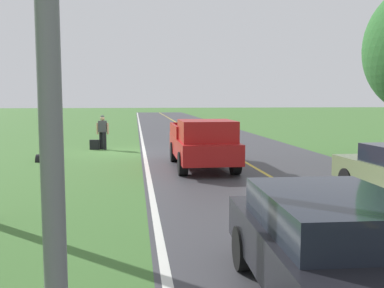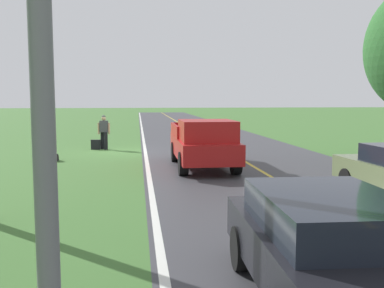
% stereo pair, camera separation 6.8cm
% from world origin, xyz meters
% --- Properties ---
extents(ground_plane, '(200.00, 200.00, 0.00)m').
position_xyz_m(ground_plane, '(0.00, 0.00, 0.00)').
color(ground_plane, '#427033').
extents(road_surface, '(8.35, 120.00, 0.00)m').
position_xyz_m(road_surface, '(-5.17, 0.00, 0.00)').
color(road_surface, '#3D3D42').
rests_on(road_surface, ground).
extents(lane_edge_line, '(0.16, 117.60, 0.00)m').
position_xyz_m(lane_edge_line, '(-1.17, 0.00, 0.01)').
color(lane_edge_line, silver).
rests_on(lane_edge_line, ground).
extents(lane_centre_line, '(0.14, 117.60, 0.00)m').
position_xyz_m(lane_centre_line, '(-5.17, 0.00, 0.01)').
color(lane_centre_line, gold).
rests_on(lane_centre_line, ground).
extents(hitchhiker_walking, '(0.62, 0.53, 1.75)m').
position_xyz_m(hitchhiker_walking, '(0.87, -1.08, 0.98)').
color(hitchhiker_walking, black).
rests_on(hitchhiker_walking, ground).
extents(suitcase_carried, '(0.48, 0.24, 0.50)m').
position_xyz_m(suitcase_carried, '(1.30, -1.04, 0.25)').
color(suitcase_carried, black).
rests_on(suitcase_carried, ground).
extents(pickup_truck_passing, '(2.11, 5.41, 1.82)m').
position_xyz_m(pickup_truck_passing, '(-3.23, 5.58, 0.97)').
color(pickup_truck_passing, '#B21919').
rests_on(pickup_truck_passing, ground).
extents(sedan_ahead_same_lane, '(2.06, 4.47, 1.41)m').
position_xyz_m(sedan_ahead_same_lane, '(-3.15, 16.57, 0.75)').
color(sedan_ahead_same_lane, black).
rests_on(sedan_ahead_same_lane, ground).
extents(drainage_culvert, '(0.80, 0.60, 0.60)m').
position_xyz_m(drainage_culvert, '(2.87, 3.00, 0.00)').
color(drainage_culvert, black).
rests_on(drainage_culvert, ground).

